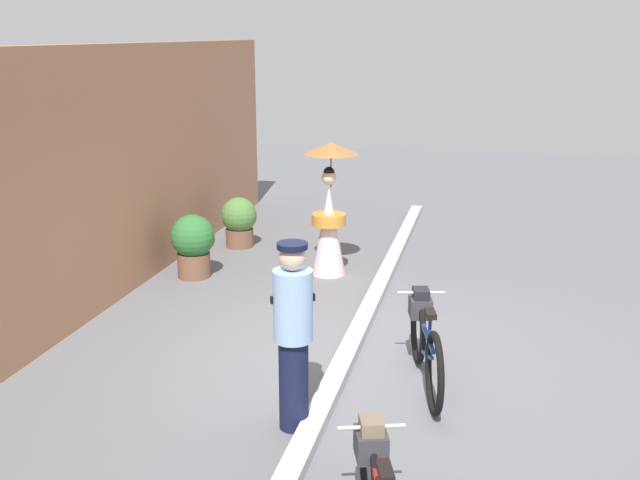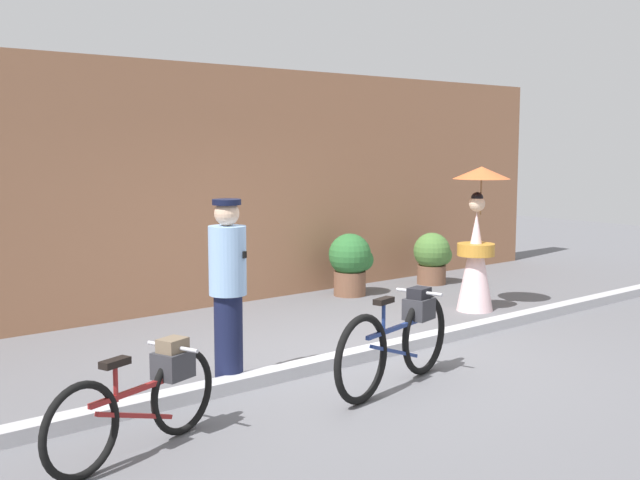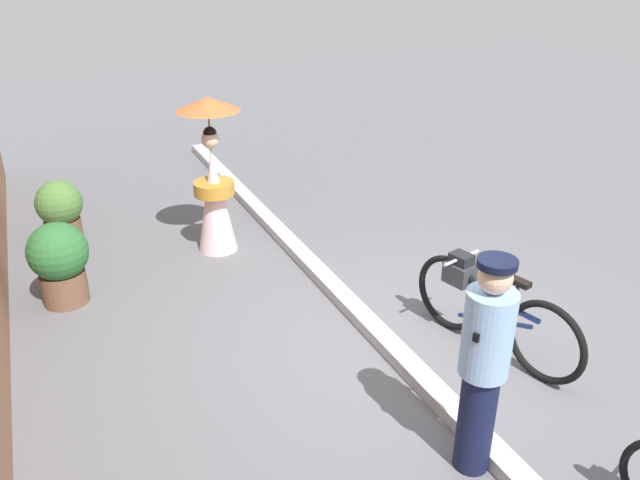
{
  "view_description": "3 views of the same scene",
  "coord_description": "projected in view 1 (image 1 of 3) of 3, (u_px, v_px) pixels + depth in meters",
  "views": [
    {
      "loc": [
        -7.09,
        -1.38,
        3.36
      ],
      "look_at": [
        0.36,
        0.38,
        1.21
      ],
      "focal_mm": 41.46,
      "sensor_mm": 36.0,
      "label": 1
    },
    {
      "loc": [
        -5.28,
        -5.72,
        2.17
      ],
      "look_at": [
        -0.0,
        0.63,
        1.18
      ],
      "focal_mm": 44.19,
      "sensor_mm": 36.0,
      "label": 2
    },
    {
      "loc": [
        -4.14,
        2.65,
        3.47
      ],
      "look_at": [
        0.29,
        0.6,
        1.16
      ],
      "focal_mm": 35.21,
      "sensor_mm": 36.0,
      "label": 3
    }
  ],
  "objects": [
    {
      "name": "ground_plane",
      "position": [
        347.0,
        361.0,
        7.86
      ],
      "size": [
        30.0,
        30.0,
        0.0
      ],
      "primitive_type": "plane",
      "color": "slate"
    },
    {
      "name": "building_wall",
      "position": [
        43.0,
        196.0,
        8.18
      ],
      "size": [
        14.0,
        0.4,
        3.24
      ],
      "primitive_type": "cube",
      "color": "#9E6B4C",
      "rests_on": "ground_plane"
    },
    {
      "name": "sidewalk_curb",
      "position": [
        347.0,
        355.0,
        7.84
      ],
      "size": [
        14.0,
        0.2,
        0.12
      ],
      "primitive_type": "cube",
      "color": "#B2B2B7",
      "rests_on": "ground_plane"
    },
    {
      "name": "bicycle_near_officer",
      "position": [
        425.0,
        340.0,
        7.27
      ],
      "size": [
        1.81,
        0.59,
        0.85
      ],
      "color": "black",
      "rests_on": "ground_plane"
    },
    {
      "name": "person_officer",
      "position": [
        293.0,
        332.0,
        6.29
      ],
      "size": [
        0.34,
        0.36,
        1.7
      ],
      "color": "#141938",
      "rests_on": "ground_plane"
    },
    {
      "name": "person_with_parasol",
      "position": [
        329.0,
        211.0,
        10.46
      ],
      "size": [
        0.75,
        0.75,
        1.9
      ],
      "color": "silver",
      "rests_on": "ground_plane"
    },
    {
      "name": "potted_plant_by_door",
      "position": [
        194.0,
        243.0,
        10.45
      ],
      "size": [
        0.63,
        0.62,
        0.91
      ],
      "color": "brown",
      "rests_on": "ground_plane"
    },
    {
      "name": "potted_plant_small",
      "position": [
        240.0,
        220.0,
        11.97
      ],
      "size": [
        0.59,
        0.58,
        0.81
      ],
      "color": "brown",
      "rests_on": "ground_plane"
    }
  ]
}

